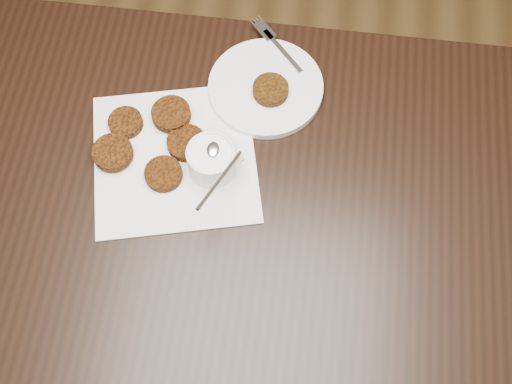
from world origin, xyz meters
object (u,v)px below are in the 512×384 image
Objects in this scene: table at (252,287)px; plate_with_patty at (266,85)px; sauce_ramekin at (210,152)px; napkin at (175,158)px.

table is 0.48m from plate_with_patty.
sauce_ramekin reaches higher than table.
napkin is 0.22m from plate_with_patty.
napkin is (-0.15, 0.11, 0.38)m from table.
plate_with_patty is at bearing 48.98° from napkin.
napkin is 2.40× the size of sauce_ramekin.
plate_with_patty is (-0.01, 0.28, 0.39)m from table.
sauce_ramekin reaches higher than plate_with_patty.
napkin is at bearing -131.02° from plate_with_patty.
table is 4.73× the size of napkin.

